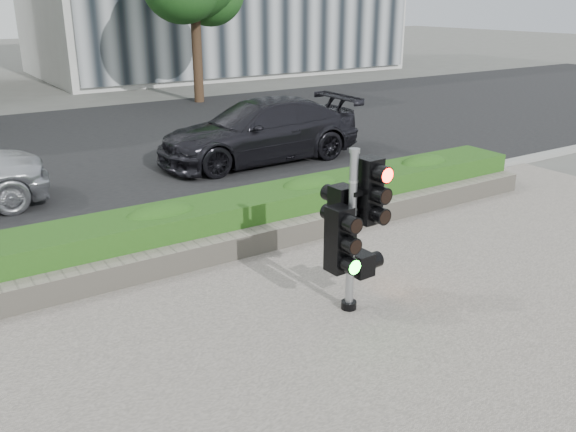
% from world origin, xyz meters
% --- Properties ---
extents(ground, '(120.00, 120.00, 0.00)m').
position_xyz_m(ground, '(0.00, 0.00, 0.00)').
color(ground, '#51514C').
rests_on(ground, ground).
extents(sidewalk, '(16.00, 11.00, 0.03)m').
position_xyz_m(sidewalk, '(0.00, -2.50, 0.01)').
color(sidewalk, '#9E9389').
rests_on(sidewalk, ground).
extents(road, '(60.00, 13.00, 0.02)m').
position_xyz_m(road, '(0.00, 10.00, 0.01)').
color(road, black).
rests_on(road, ground).
extents(curb, '(60.00, 0.25, 0.12)m').
position_xyz_m(curb, '(0.00, 3.15, 0.06)').
color(curb, gray).
rests_on(curb, ground).
extents(stone_wall, '(12.00, 0.32, 0.34)m').
position_xyz_m(stone_wall, '(0.00, 1.90, 0.20)').
color(stone_wall, gray).
rests_on(stone_wall, sidewalk).
extents(hedge, '(12.00, 1.00, 0.68)m').
position_xyz_m(hedge, '(0.00, 2.55, 0.37)').
color(hedge, '#418027').
rests_on(hedge, sidewalk).
extents(traffic_signal, '(0.72, 0.54, 2.05)m').
position_xyz_m(traffic_signal, '(0.11, -0.30, 1.16)').
color(traffic_signal, black).
rests_on(traffic_signal, sidewalk).
extents(car_dark, '(4.99, 2.10, 1.44)m').
position_xyz_m(car_dark, '(2.94, 6.69, 0.74)').
color(car_dark, black).
rests_on(car_dark, road).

